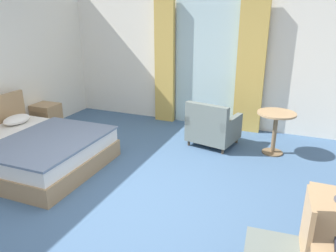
{
  "coord_description": "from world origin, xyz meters",
  "views": [
    {
      "loc": [
        1.97,
        -3.13,
        2.27
      ],
      "look_at": [
        0.42,
        0.65,
        0.82
      ],
      "focal_mm": 34.58,
      "sensor_mm": 36.0,
      "label": 1
    }
  ],
  "objects_px": {
    "round_cafe_table": "(276,124)",
    "desk_chair": "(287,243)",
    "bed": "(31,150)",
    "armchair_by_window": "(212,128)",
    "nightstand": "(47,118)"
  },
  "relations": [
    {
      "from": "desk_chair",
      "to": "round_cafe_table",
      "type": "height_order",
      "value": "desk_chair"
    },
    {
      "from": "armchair_by_window",
      "to": "round_cafe_table",
      "type": "height_order",
      "value": "armchair_by_window"
    },
    {
      "from": "bed",
      "to": "nightstand",
      "type": "xyz_separation_m",
      "value": [
        -0.89,
        1.35,
        0.01
      ]
    },
    {
      "from": "bed",
      "to": "armchair_by_window",
      "type": "xyz_separation_m",
      "value": [
        2.36,
        1.88,
        0.06
      ]
    },
    {
      "from": "armchair_by_window",
      "to": "desk_chair",
      "type": "bearing_deg",
      "value": -64.91
    },
    {
      "from": "nightstand",
      "to": "armchair_by_window",
      "type": "relative_size",
      "value": 0.6
    },
    {
      "from": "round_cafe_table",
      "to": "desk_chair",
      "type": "bearing_deg",
      "value": -83.47
    },
    {
      "from": "nightstand",
      "to": "armchair_by_window",
      "type": "distance_m",
      "value": 3.3
    },
    {
      "from": "round_cafe_table",
      "to": "bed",
      "type": "bearing_deg",
      "value": -150.6
    },
    {
      "from": "bed",
      "to": "round_cafe_table",
      "type": "bearing_deg",
      "value": 29.4
    },
    {
      "from": "nightstand",
      "to": "round_cafe_table",
      "type": "height_order",
      "value": "round_cafe_table"
    },
    {
      "from": "armchair_by_window",
      "to": "round_cafe_table",
      "type": "xyz_separation_m",
      "value": [
        1.05,
        0.04,
        0.2
      ]
    },
    {
      "from": "bed",
      "to": "armchair_by_window",
      "type": "distance_m",
      "value": 3.02
    },
    {
      "from": "bed",
      "to": "desk_chair",
      "type": "height_order",
      "value": "desk_chair"
    },
    {
      "from": "desk_chair",
      "to": "round_cafe_table",
      "type": "distance_m",
      "value": 3.05
    }
  ]
}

